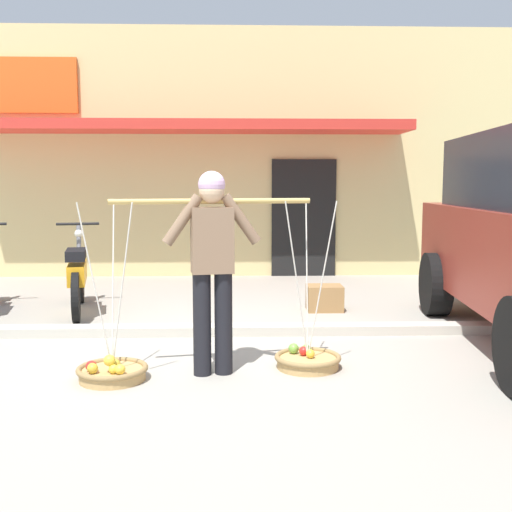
% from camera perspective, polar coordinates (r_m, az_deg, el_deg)
% --- Properties ---
extents(ground_plane, '(90.00, 90.00, 0.00)m').
position_cam_1_polar(ground_plane, '(5.97, -3.66, -8.83)').
color(ground_plane, '#9E998C').
extents(sidewalk_curb, '(20.00, 0.24, 0.10)m').
position_cam_1_polar(sidewalk_curb, '(6.63, -3.48, -6.79)').
color(sidewalk_curb, '#BAB4A5').
rests_on(sidewalk_curb, ground).
extents(fruit_vendor, '(1.64, 0.32, 1.70)m').
position_cam_1_polar(fruit_vendor, '(5.13, -4.03, -0.25)').
color(fruit_vendor, black).
rests_on(fruit_vendor, ground).
extents(fruit_basket_left_side, '(0.58, 0.58, 1.45)m').
position_cam_1_polar(fruit_basket_left_side, '(5.48, 4.74, -9.41)').
color(fruit_basket_left_side, tan).
rests_on(fruit_basket_left_side, ground).
extents(fruit_basket_right_side, '(0.58, 0.58, 1.45)m').
position_cam_1_polar(fruit_basket_right_side, '(5.26, -13.09, -10.22)').
color(fruit_basket_right_side, tan).
rests_on(fruit_basket_right_side, ground).
extents(motorcycle_second_in_row, '(0.58, 1.80, 1.09)m').
position_cam_1_polar(motorcycle_second_in_row, '(7.99, -16.05, -1.78)').
color(motorcycle_second_in_row, black).
rests_on(motorcycle_second_in_row, ground).
extents(storefront_building, '(13.00, 6.00, 4.20)m').
position_cam_1_polar(storefront_building, '(13.17, -5.36, 8.87)').
color(storefront_building, '#DBC684').
rests_on(storefront_building, ground).
extents(wooden_crate, '(0.44, 0.36, 0.32)m').
position_cam_1_polar(wooden_crate, '(7.87, 6.31, -3.85)').
color(wooden_crate, olive).
rests_on(wooden_crate, ground).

